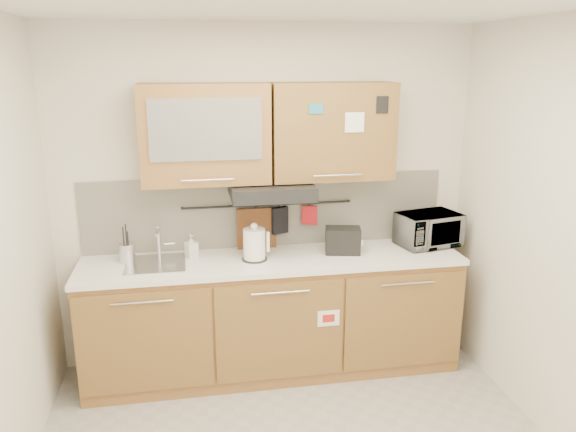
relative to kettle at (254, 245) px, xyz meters
name	(u,v)px	position (x,y,z in m)	size (l,w,h in m)	color
wall_back	(267,198)	(0.14, 0.33, 0.27)	(3.20, 3.20, 0.00)	silver
base_cabinet	(274,321)	(0.14, 0.02, -0.63)	(2.80, 0.64, 0.88)	#9A6636
countertop	(273,260)	(0.14, 0.02, -0.13)	(2.82, 0.62, 0.04)	white
backsplash	(267,211)	(0.14, 0.32, 0.17)	(2.80, 0.02, 0.56)	silver
upper_cabinets	(269,132)	(0.13, 0.15, 0.80)	(1.82, 0.37, 0.70)	#9A6636
range_hood	(271,190)	(0.14, 0.08, 0.39)	(0.60, 0.46, 0.10)	black
sink	(156,263)	(-0.71, 0.04, -0.11)	(0.42, 0.40, 0.26)	silver
utensil_rail	(268,205)	(0.14, 0.28, 0.23)	(0.02, 0.02, 1.30)	black
utensil_crock	(127,253)	(-0.91, 0.11, -0.04)	(0.13, 0.13, 0.28)	silver
kettle	(254,245)	(0.00, 0.00, 0.00)	(0.20, 0.18, 0.28)	white
toaster	(343,240)	(0.68, 0.03, -0.01)	(0.29, 0.21, 0.20)	black
microwave	(428,229)	(1.39, 0.10, 0.02)	(0.47, 0.31, 0.26)	#999999
soap_bottle	(191,246)	(-0.45, 0.14, -0.03)	(0.08, 0.08, 0.17)	#999999
cutting_board	(257,232)	(0.05, 0.26, 0.02)	(0.30, 0.02, 0.38)	brown
oven_mitt	(279,219)	(0.23, 0.26, 0.12)	(0.11, 0.03, 0.18)	#1F4990
dark_pouch	(280,220)	(0.23, 0.26, 0.10)	(0.13, 0.04, 0.21)	black
pot_holder	(309,215)	(0.47, 0.26, 0.13)	(0.12, 0.02, 0.15)	#B1171E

